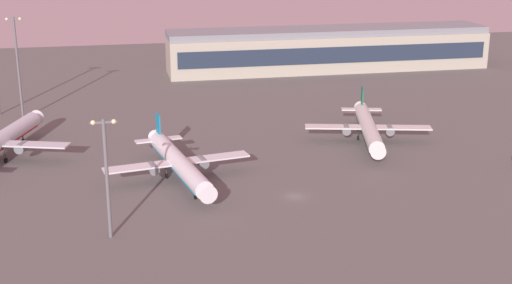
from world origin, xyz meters
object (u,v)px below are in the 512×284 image
apron_light_east (107,170)px  airplane_near_gate (178,162)px  airplane_mid_apron (368,127)px  apron_light_central (18,63)px

apron_light_east → airplane_near_gate: bearing=61.3°
airplane_mid_apron → apron_light_east: (-67.42, -46.88, 9.02)m
airplane_mid_apron → apron_light_central: size_ratio=1.41×
airplane_near_gate → apron_light_east: bearing=51.0°
apron_light_central → apron_light_east: bearing=-74.6°
airplane_near_gate → airplane_mid_apron: (52.00, 18.73, -0.04)m
airplane_near_gate → apron_light_east: apron_light_east is taller
airplane_mid_apron → apron_light_east: 82.61m
apron_light_east → airplane_mid_apron: bearing=34.8°
apron_light_east → apron_light_central: size_ratio=0.76×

